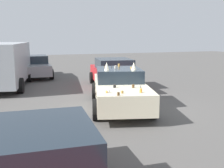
{
  "coord_description": "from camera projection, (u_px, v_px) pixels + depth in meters",
  "views": [
    {
      "loc": [
        -8.84,
        3.48,
        2.58
      ],
      "look_at": [
        0.0,
        0.3,
        0.9
      ],
      "focal_mm": 42.52,
      "sensor_mm": 36.0,
      "label": 1
    }
  ],
  "objects": [
    {
      "name": "ground_plane",
      "position": [
        120.0,
        107.0,
        9.8
      ],
      "size": [
        60.0,
        60.0,
        0.0
      ],
      "primitive_type": "plane",
      "color": "#514F4C"
    },
    {
      "name": "art_car_decorated",
      "position": [
        120.0,
        88.0,
        9.75
      ],
      "size": [
        4.93,
        2.91,
        1.69
      ],
      "rotation": [
        0.0,
        0.0,
        2.88
      ],
      "color": "beige",
      "rests_on": "ground"
    },
    {
      "name": "parked_van_behind_right",
      "position": [
        4.0,
        63.0,
        13.39
      ],
      "size": [
        5.58,
        2.86,
        2.26
      ],
      "rotation": [
        0.0,
        0.0,
        2.98
      ],
      "color": "#9EA3A8",
      "rests_on": "ground"
    },
    {
      "name": "parked_sedan_near_left",
      "position": [
        113.0,
        73.0,
        13.56
      ],
      "size": [
        4.73,
        2.53,
        1.48
      ],
      "rotation": [
        0.0,
        0.0,
        -0.14
      ],
      "color": "red",
      "rests_on": "ground"
    },
    {
      "name": "parked_sedan_behind_left",
      "position": [
        34.0,
        66.0,
        17.03
      ],
      "size": [
        4.21,
        2.06,
        1.39
      ],
      "rotation": [
        0.0,
        0.0,
        3.13
      ],
      "color": "gray",
      "rests_on": "ground"
    }
  ]
}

